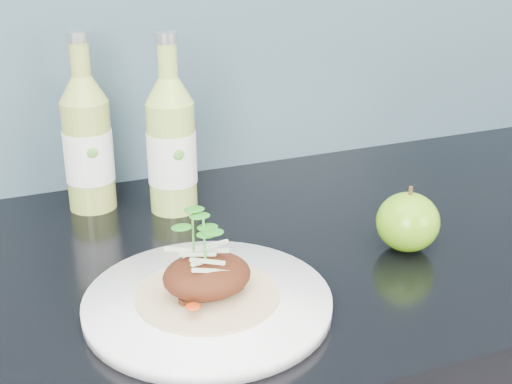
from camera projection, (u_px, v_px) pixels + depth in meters
dinner_plate at (208, 303)px, 0.76m from camera, size 0.35×0.35×0.02m
pork_taco at (207, 273)px, 0.74m from camera, size 0.15×0.15×0.10m
green_apple at (408, 222)px, 0.88m from camera, size 0.10×0.10×0.08m
cider_bottle_left at (88, 144)px, 0.97m from camera, size 0.07×0.07×0.25m
cider_bottle_right at (172, 146)px, 0.97m from camera, size 0.07×0.07×0.25m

